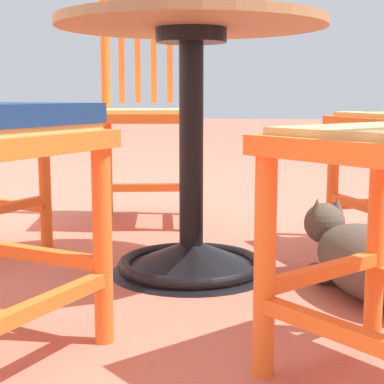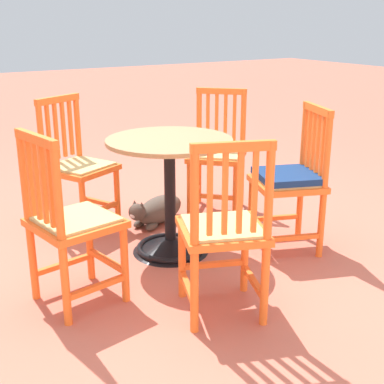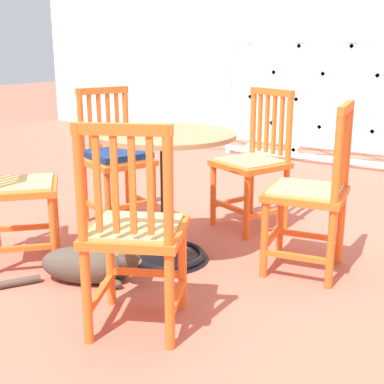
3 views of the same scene
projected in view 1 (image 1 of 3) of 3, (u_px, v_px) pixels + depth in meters
ground_plane at (231, 261)px, 1.97m from camera, size 24.00×24.00×0.00m
cafe_table at (191, 177)px, 1.80m from camera, size 0.76×0.76×0.73m
orange_chair_by_planter at (145, 116)px, 2.53m from camera, size 0.46×0.46×0.91m
tabby_cat at (364, 260)px, 1.62m from camera, size 0.62×0.50×0.23m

